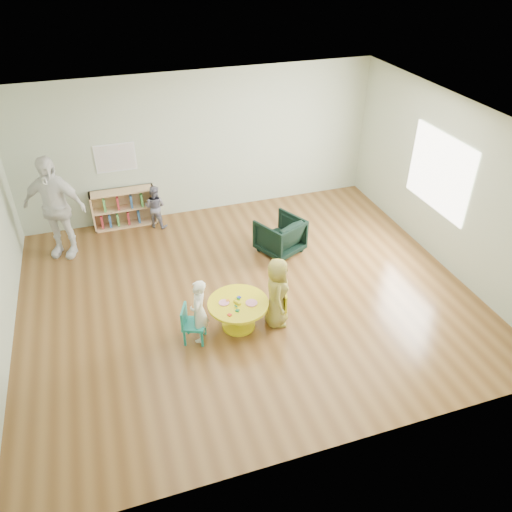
# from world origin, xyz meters

# --- Properties ---
(room) EXTENTS (7.10, 7.00, 2.80)m
(room) POSITION_xyz_m (0.01, 0.00, 1.89)
(room) COLOR brown
(room) RESTS_ON ground
(activity_table) EXTENTS (0.88, 0.88, 0.49)m
(activity_table) POSITION_xyz_m (-0.33, -0.69, 0.31)
(activity_table) COLOR yellow
(activity_table) RESTS_ON ground
(kid_chair_left) EXTENTS (0.40, 0.40, 0.58)m
(kid_chair_left) POSITION_xyz_m (-1.05, -0.77, 0.31)
(kid_chair_left) COLOR #188777
(kid_chair_left) RESTS_ON ground
(kid_chair_right) EXTENTS (0.34, 0.34, 0.51)m
(kid_chair_right) POSITION_xyz_m (0.29, -0.75, 0.28)
(kid_chair_right) COLOR yellow
(kid_chair_right) RESTS_ON ground
(bookshelf) EXTENTS (1.20, 0.30, 0.75)m
(bookshelf) POSITION_xyz_m (-1.61, 2.86, 0.37)
(bookshelf) COLOR tan
(bookshelf) RESTS_ON ground
(alphabet_poster) EXTENTS (0.74, 0.01, 0.54)m
(alphabet_poster) POSITION_xyz_m (-1.60, 2.98, 1.35)
(alphabet_poster) COLOR white
(alphabet_poster) RESTS_ON ground
(armchair) EXTENTS (0.95, 0.95, 0.66)m
(armchair) POSITION_xyz_m (0.94, 1.01, 0.33)
(armchair) COLOR black
(armchair) RESTS_ON ground
(child_left) EXTENTS (0.36, 0.43, 1.00)m
(child_left) POSITION_xyz_m (-0.92, -0.77, 0.50)
(child_left) COLOR white
(child_left) RESTS_ON ground
(child_right) EXTENTS (0.49, 0.62, 1.11)m
(child_right) POSITION_xyz_m (0.23, -0.78, 0.56)
(child_right) COLOR yellow
(child_right) RESTS_ON ground
(toddler) EXTENTS (0.52, 0.49, 0.86)m
(toddler) POSITION_xyz_m (-1.03, 2.60, 0.43)
(toddler) COLOR #171739
(toddler) RESTS_ON ground
(adult_caretaker) EXTENTS (1.18, 0.86, 1.86)m
(adult_caretaker) POSITION_xyz_m (-2.75, 2.16, 0.93)
(adult_caretaker) COLOR white
(adult_caretaker) RESTS_ON ground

